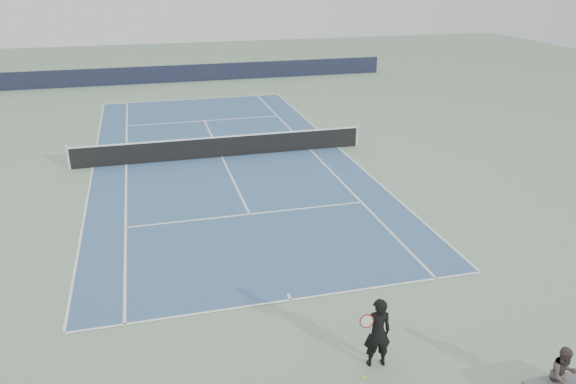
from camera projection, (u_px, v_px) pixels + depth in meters
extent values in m
plane|color=gray|center=(222.00, 157.00, 24.99)|extent=(80.00, 80.00, 0.00)
cube|color=#395E88|center=(222.00, 157.00, 24.99)|extent=(10.97, 23.77, 0.01)
cylinder|color=silver|center=(68.00, 157.00, 23.28)|extent=(0.10, 0.10, 1.07)
cylinder|color=silver|center=(357.00, 135.00, 26.30)|extent=(0.10, 0.10, 1.07)
cube|color=black|center=(221.00, 147.00, 24.82)|extent=(12.80, 0.03, 0.90)
cube|color=white|center=(221.00, 137.00, 24.64)|extent=(12.80, 0.04, 0.06)
cube|color=black|center=(185.00, 73.00, 40.78)|extent=(30.00, 0.25, 1.20)
imported|color=black|center=(377.00, 332.00, 11.77)|extent=(0.66, 0.50, 1.63)
torus|color=maroon|center=(367.00, 321.00, 11.52)|extent=(0.34, 0.18, 0.36)
cylinder|color=white|center=(367.00, 321.00, 11.52)|extent=(0.29, 0.14, 0.32)
cylinder|color=white|center=(371.00, 330.00, 11.67)|extent=(0.08, 0.13, 0.27)
sphere|color=yellow|center=(364.00, 378.00, 11.60)|extent=(0.07, 0.07, 0.07)
imported|color=#483B39|center=(563.00, 375.00, 10.82)|extent=(0.62, 0.50, 1.23)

